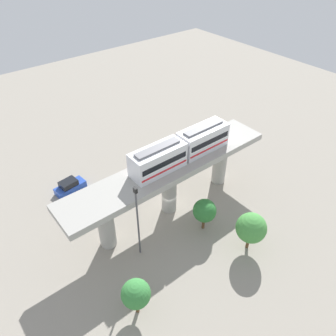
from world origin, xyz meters
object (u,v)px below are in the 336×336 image
object	(u,v)px
parked_car_blue	(70,186)
tree_far_corner	(251,228)
train	(181,149)
signal_post	(138,220)
tree_near_viaduct	(136,294)
tree_mid_lot	(205,211)
parked_car_yellow	(172,166)

from	to	relation	value
parked_car_blue	tree_far_corner	world-z (taller)	tree_far_corner
parked_car_blue	train	bearing A→B (deg)	-144.80
train	signal_post	distance (m)	10.02
tree_near_viaduct	tree_mid_lot	world-z (taller)	tree_near_viaduct
train	signal_post	world-z (taller)	train
parked_car_yellow	train	bearing A→B (deg)	142.72
tree_far_corner	tree_mid_lot	bearing A→B (deg)	19.88
tree_near_viaduct	tree_far_corner	bearing A→B (deg)	-96.15
parked_car_blue	tree_near_viaduct	size ratio (longest dim) A/B	0.98
tree_near_viaduct	tree_far_corner	distance (m)	14.44
parked_car_yellow	tree_mid_lot	size ratio (longest dim) A/B	1.00
parked_car_yellow	tree_far_corner	world-z (taller)	tree_far_corner
tree_near_viaduct	tree_mid_lot	bearing A→B (deg)	-72.90
parked_car_blue	parked_car_yellow	distance (m)	14.88
train	parked_car_yellow	bearing A→B (deg)	-30.30
tree_far_corner	train	bearing A→B (deg)	7.11
train	tree_far_corner	xyz separation A→B (m)	(-10.56, -1.32, -5.52)
parked_car_blue	signal_post	world-z (taller)	signal_post
train	parked_car_blue	size ratio (longest dim) A/B	3.09
parked_car_yellow	tree_mid_lot	xyz separation A→B (m)	(-11.24, 4.16, 2.21)
tree_far_corner	signal_post	distance (m)	12.58
tree_near_viaduct	tree_far_corner	world-z (taller)	tree_far_corner
parked_car_yellow	signal_post	bearing A→B (deg)	120.46
train	parked_car_yellow	xyz separation A→B (m)	(6.05, -3.53, -8.07)
train	signal_post	xyz separation A→B (m)	(-3.40, 8.80, -3.35)
parked_car_yellow	tree_near_viaduct	bearing A→B (deg)	125.27
parked_car_blue	tree_mid_lot	bearing A→B (deg)	-156.67
tree_mid_lot	signal_post	size ratio (longest dim) A/B	0.44
signal_post	tree_near_viaduct	bearing A→B (deg)	142.94
tree_far_corner	signal_post	xyz separation A→B (m)	(7.16, 10.12, 2.17)
tree_near_viaduct	signal_post	world-z (taller)	signal_post
train	tree_near_viaduct	size ratio (longest dim) A/B	3.02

